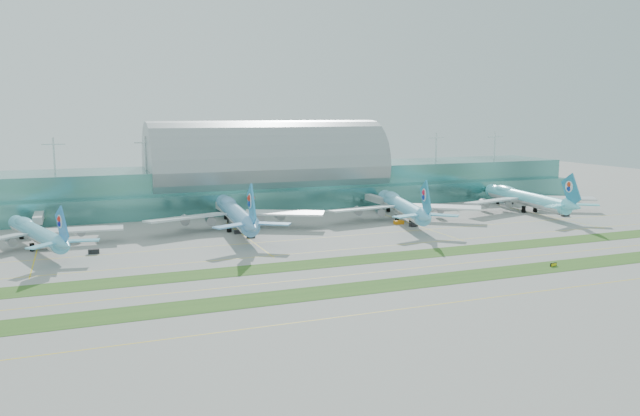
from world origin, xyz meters
name	(u,v)px	position (x,y,z in m)	size (l,w,h in m)	color
ground	(382,259)	(0.00, 0.00, 0.00)	(700.00, 700.00, 0.00)	gray
terminal	(268,177)	(0.01, 128.79, 14.23)	(340.00, 69.10, 36.00)	#3D7A75
grass_strip_near	(426,281)	(0.00, -28.00, 0.04)	(420.00, 12.00, 0.08)	#2D591E
grass_strip_far	(379,258)	(0.00, 2.00, 0.04)	(420.00, 12.00, 0.08)	#2D591E
taxiline_a	(467,301)	(0.00, -48.00, 0.01)	(420.00, 0.35, 0.01)	yellow
taxiline_b	(402,269)	(0.00, -14.00, 0.01)	(420.00, 0.35, 0.01)	yellow
taxiline_c	(358,248)	(0.00, 18.00, 0.01)	(420.00, 0.35, 0.01)	yellow
taxiline_d	(334,237)	(0.00, 40.00, 0.01)	(420.00, 0.35, 0.01)	yellow
airliner_a	(36,232)	(-105.07, 59.23, 5.73)	(56.61, 65.72, 18.59)	#63BDDA
airliner_b	(235,212)	(-31.69, 68.67, 7.04)	(72.88, 82.97, 22.82)	#62A4D9
airliner_c	(402,205)	(41.89, 63.30, 6.69)	(67.48, 77.85, 21.69)	#6AC4EA
airliner_d	(525,197)	(109.98, 65.11, 6.67)	(68.77, 78.58, 21.63)	#71E7F9
gse_b	(94,251)	(-86.77, 42.65, 0.81)	(3.61, 1.83, 1.63)	black
gse_c	(251,236)	(-30.31, 49.67, 0.62)	(3.06, 1.70, 1.24)	black
gse_d	(239,232)	(-32.52, 59.23, 0.70)	(3.65, 1.78, 1.39)	black
gse_e	(399,222)	(36.14, 55.08, 0.78)	(4.14, 2.11, 1.55)	orange
gse_f	(413,225)	(39.03, 47.68, 0.79)	(3.54, 1.83, 1.59)	black
gse_g	(565,215)	(116.94, 45.19, 0.68)	(3.39, 1.84, 1.37)	black
gse_h	(561,213)	(119.23, 50.38, 0.68)	(2.85, 1.81, 1.36)	black
taxiway_sign_east	(553,265)	(45.37, -27.73, 0.58)	(2.77, 0.76, 1.17)	black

